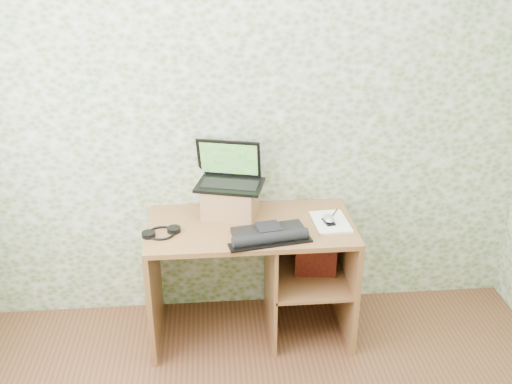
{
  "coord_description": "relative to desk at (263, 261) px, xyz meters",
  "views": [
    {
      "loc": [
        -0.22,
        -1.47,
        2.31
      ],
      "look_at": [
        0.03,
        1.39,
        0.98
      ],
      "focal_mm": 40.0,
      "sensor_mm": 36.0,
      "label": 1
    }
  ],
  "objects": [
    {
      "name": "wall_back",
      "position": [
        -0.08,
        0.28,
        0.82
      ],
      "size": [
        3.5,
        0.0,
        3.5
      ],
      "primitive_type": "plane",
      "rotation": [
        1.57,
        0.0,
        0.0
      ],
      "color": "silver",
      "rests_on": "ground"
    },
    {
      "name": "red_box",
      "position": [
        0.32,
        -0.03,
        0.06
      ],
      "size": [
        0.25,
        0.11,
        0.3
      ],
      "primitive_type": "cube",
      "rotation": [
        0.0,
        0.0,
        -0.14
      ],
      "color": "maroon",
      "rests_on": "desk"
    },
    {
      "name": "pen",
      "position": [
        0.43,
        0.04,
        0.29
      ],
      "size": [
        0.06,
        0.11,
        0.01
      ],
      "primitive_type": "cylinder",
      "rotation": [
        1.57,
        0.0,
        -0.49
      ],
      "color": "black",
      "rests_on": "notepad"
    },
    {
      "name": "desk",
      "position": [
        0.0,
        0.0,
        0.0
      ],
      "size": [
        1.2,
        0.6,
        0.75
      ],
      "color": "brown",
      "rests_on": "floor"
    },
    {
      "name": "riser",
      "position": [
        -0.19,
        0.12,
        0.36
      ],
      "size": [
        0.36,
        0.32,
        0.18
      ],
      "primitive_type": "cube",
      "rotation": [
        0.0,
        0.0,
        -0.26
      ],
      "color": "#946642",
      "rests_on": "desk"
    },
    {
      "name": "notepad",
      "position": [
        0.39,
        -0.05,
        0.28
      ],
      "size": [
        0.21,
        0.29,
        0.01
      ],
      "primitive_type": "cube",
      "rotation": [
        0.0,
        0.0,
        0.05
      ],
      "color": "white",
      "rests_on": "desk"
    },
    {
      "name": "headphones",
      "position": [
        -0.59,
        -0.1,
        0.28
      ],
      "size": [
        0.22,
        0.2,
        0.03
      ],
      "rotation": [
        0.0,
        0.0,
        0.31
      ],
      "color": "black",
      "rests_on": "desk"
    },
    {
      "name": "keyboard",
      "position": [
        0.01,
        -0.2,
        0.29
      ],
      "size": [
        0.47,
        0.3,
        0.06
      ],
      "rotation": [
        0.0,
        0.0,
        0.17
      ],
      "color": "black",
      "rests_on": "desk"
    },
    {
      "name": "mouse",
      "position": [
        0.37,
        -0.07,
        0.3
      ],
      "size": [
        0.08,
        0.11,
        0.03
      ],
      "primitive_type": "ellipsoid",
      "rotation": [
        0.0,
        0.0,
        0.19
      ],
      "color": "silver",
      "rests_on": "notepad"
    },
    {
      "name": "laptop",
      "position": [
        -0.19,
        0.16,
        0.51
      ],
      "size": [
        0.44,
        0.36,
        0.26
      ],
      "rotation": [
        0.0,
        0.0,
        -0.26
      ],
      "color": "black",
      "rests_on": "riser"
    }
  ]
}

